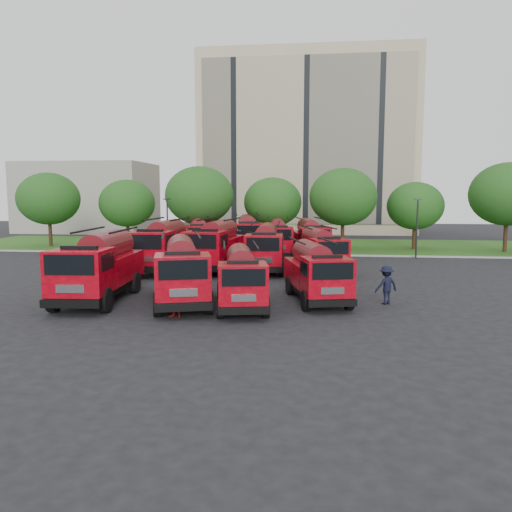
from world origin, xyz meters
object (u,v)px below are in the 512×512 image
Objects in this scene: fire_truck_7 at (320,251)px; firefighter_1 at (176,318)px; fire_truck_8 at (199,236)px; fire_truck_11 at (310,238)px; fire_truck_3 at (316,272)px; fire_truck_1 at (182,271)px; fire_truck_9 at (248,235)px; fire_truck_4 at (162,246)px; fire_truck_5 at (215,245)px; fire_truck_6 at (266,248)px; fire_truck_2 at (241,278)px; firefighter_2 at (327,302)px; firefighter_3 at (386,304)px; firefighter_4 at (190,280)px; firefighter_5 at (345,279)px; fire_truck_0 at (100,267)px; firefighter_0 at (228,313)px; fire_truck_10 at (278,238)px.

firefighter_1 is at bearing -129.03° from fire_truck_7.
fire_truck_11 is at bearing -18.55° from fire_truck_8.
fire_truck_3 is at bearing -105.88° from fire_truck_7.
fire_truck_9 reaches higher than fire_truck_1.
fire_truck_1 is 0.97× the size of fire_truck_4.
fire_truck_5 is 1.08× the size of fire_truck_6.
fire_truck_4 is at bearing -125.01° from fire_truck_9.
fire_truck_2 is 0.81× the size of fire_truck_9.
fire_truck_2 is at bearing 69.82° from firefighter_1.
fire_truck_5 is 12.90m from firefighter_2.
firefighter_3 is 12.90m from firefighter_4.
fire_truck_5 is at bearing 22.25° from firefighter_2.
fire_truck_2 is 11.95m from fire_truck_7.
fire_truck_6 reaches higher than firefighter_5.
firefighter_5 is at bearing -59.05° from fire_truck_8.
fire_truck_5 reaches higher than fire_truck_7.
fire_truck_9 is (-2.58, 9.47, 0.13)m from fire_truck_6.
fire_truck_0 is 1.19× the size of fire_truck_2.
fire_truck_1 is 4.24× the size of firefighter_0.
fire_truck_7 reaches higher than firefighter_1.
firefighter_5 is at bearing -8.87° from fire_truck_4.
fire_truck_5 is (3.70, 0.85, -0.01)m from fire_truck_4.
firefighter_3 is 7.59m from firefighter_5.
firefighter_3 is (14.61, 0.76, -1.76)m from fire_truck_0.
fire_truck_3 is 5.43m from firefighter_0.
fire_truck_8 is at bearing 84.69° from fire_truck_1.
fire_truck_9 is at bearing 52.15° from firefighter_0.
fire_truck_10 reaches higher than firefighter_4.
fire_truck_9 is 5.06× the size of firefighter_1.
fire_truck_2 is 3.41× the size of firefighter_3.
fire_truck_10 is 12.14m from firefighter_5.
firefighter_5 is (-1.58, 7.43, 0.00)m from firefighter_3.
fire_truck_8 is at bearing 124.87° from fire_truck_6.
fire_truck_7 is 9.76m from firefighter_2.
firefighter_2 is at bearing -10.08° from firefighter_0.
fire_truck_0 is 1.03× the size of fire_truck_8.
firefighter_0 is at bearing -154.07° from fire_truck_3.
fire_truck_9 is at bearing 114.44° from firefighter_1.
fire_truck_5 reaches higher than fire_truck_3.
fire_truck_1 is at bearing 83.69° from firefighter_2.
fire_truck_4 is 1.03× the size of fire_truck_8.
fire_truck_1 is 0.93× the size of fire_truck_9.
firefighter_0 is at bearing -50.48° from fire_truck_1.
firefighter_4 is (-8.35, -4.05, -1.54)m from fire_truck_7.
fire_truck_2 is at bearing 178.91° from firefighter_4.
fire_truck_6 is 9.13m from fire_truck_11.
fire_truck_5 is 9.76m from firefighter_5.
fire_truck_10 is 4.73× the size of firefighter_4.
firefighter_0 is (2.67, -1.82, -1.65)m from fire_truck_1.
fire_truck_8 reaches higher than fire_truck_1.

